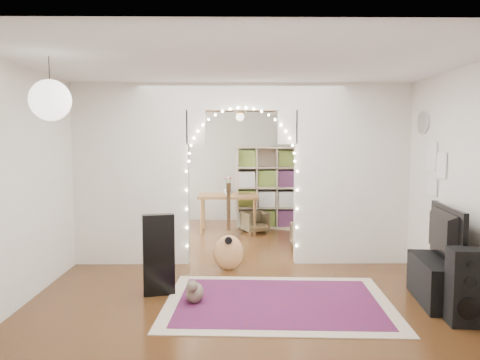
{
  "coord_description": "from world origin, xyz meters",
  "views": [
    {
      "loc": [
        -0.11,
        -7.0,
        1.87
      ],
      "look_at": [
        -0.02,
        0.3,
        1.23
      ],
      "focal_mm": 35.0,
      "sensor_mm": 36.0,
      "label": 1
    }
  ],
  "objects_px": {
    "media_console": "(436,281)",
    "bookcase": "(276,187)",
    "floor_speaker": "(464,287)",
    "dining_chair_right": "(307,236)",
    "acoustic_guitar": "(229,238)",
    "dining_chair_left": "(255,222)",
    "dining_table": "(228,198)"
  },
  "relations": [
    {
      "from": "media_console",
      "to": "bookcase",
      "type": "relative_size",
      "value": 0.58
    },
    {
      "from": "floor_speaker",
      "to": "bookcase",
      "type": "xyz_separation_m",
      "value": [
        -1.42,
        5.25,
        0.47
      ]
    },
    {
      "from": "floor_speaker",
      "to": "dining_chair_right",
      "type": "xyz_separation_m",
      "value": [
        -1.07,
        3.34,
        -0.17
      ]
    },
    {
      "from": "acoustic_guitar",
      "to": "media_console",
      "type": "height_order",
      "value": "acoustic_guitar"
    },
    {
      "from": "dining_chair_left",
      "to": "dining_chair_right",
      "type": "height_order",
      "value": "dining_chair_right"
    },
    {
      "from": "acoustic_guitar",
      "to": "bookcase",
      "type": "height_order",
      "value": "bookcase"
    },
    {
      "from": "floor_speaker",
      "to": "dining_table",
      "type": "xyz_separation_m",
      "value": [
        -2.44,
        4.84,
        0.29
      ]
    },
    {
      "from": "media_console",
      "to": "dining_table",
      "type": "bearing_deg",
      "value": 126.8
    },
    {
      "from": "floor_speaker",
      "to": "dining_table",
      "type": "distance_m",
      "value": 5.42
    },
    {
      "from": "media_console",
      "to": "bookcase",
      "type": "height_order",
      "value": "bookcase"
    },
    {
      "from": "dining_table",
      "to": "acoustic_guitar",
      "type": "bearing_deg",
      "value": -88.89
    },
    {
      "from": "floor_speaker",
      "to": "dining_table",
      "type": "bearing_deg",
      "value": 121.55
    },
    {
      "from": "acoustic_guitar",
      "to": "floor_speaker",
      "type": "relative_size",
      "value": 1.36
    },
    {
      "from": "media_console",
      "to": "dining_table",
      "type": "height_order",
      "value": "dining_table"
    },
    {
      "from": "acoustic_guitar",
      "to": "dining_chair_left",
      "type": "xyz_separation_m",
      "value": [
        0.5,
        2.72,
        -0.25
      ]
    },
    {
      "from": "dining_chair_right",
      "to": "acoustic_guitar",
      "type": "bearing_deg",
      "value": -141.13
    },
    {
      "from": "dining_table",
      "to": "floor_speaker",
      "type": "bearing_deg",
      "value": -62.99
    },
    {
      "from": "floor_speaker",
      "to": "acoustic_guitar",
      "type": "bearing_deg",
      "value": 144.74
    },
    {
      "from": "bookcase",
      "to": "dining_table",
      "type": "height_order",
      "value": "bookcase"
    },
    {
      "from": "dining_table",
      "to": "dining_chair_right",
      "type": "xyz_separation_m",
      "value": [
        1.36,
        -1.5,
        -0.46
      ]
    },
    {
      "from": "acoustic_guitar",
      "to": "bookcase",
      "type": "distance_m",
      "value": 3.4
    },
    {
      "from": "acoustic_guitar",
      "to": "bookcase",
      "type": "relative_size",
      "value": 0.62
    },
    {
      "from": "dining_table",
      "to": "dining_chair_right",
      "type": "relative_size",
      "value": 2.48
    },
    {
      "from": "acoustic_guitar",
      "to": "dining_table",
      "type": "bearing_deg",
      "value": 78.3
    },
    {
      "from": "bookcase",
      "to": "dining_chair_right",
      "type": "distance_m",
      "value": 2.04
    },
    {
      "from": "dining_table",
      "to": "dining_chair_left",
      "type": "relative_size",
      "value": 2.53
    },
    {
      "from": "dining_chair_left",
      "to": "dining_table",
      "type": "bearing_deg",
      "value": 147.78
    },
    {
      "from": "dining_chair_left",
      "to": "floor_speaker",
      "type": "bearing_deg",
      "value": -90.02
    },
    {
      "from": "dining_table",
      "to": "bookcase",
      "type": "bearing_deg",
      "value": 22.42
    },
    {
      "from": "floor_speaker",
      "to": "media_console",
      "type": "relative_size",
      "value": 0.78
    },
    {
      "from": "floor_speaker",
      "to": "media_console",
      "type": "bearing_deg",
      "value": 94.79
    },
    {
      "from": "dining_chair_left",
      "to": "dining_chair_right",
      "type": "distance_m",
      "value": 1.62
    }
  ]
}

